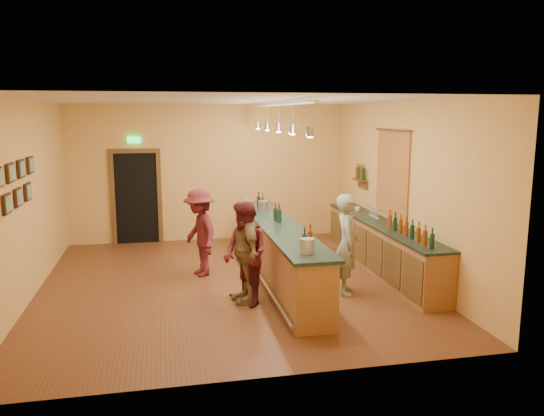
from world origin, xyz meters
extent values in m
plane|color=brown|center=(0.00, 0.00, 0.00)|extent=(7.00, 7.00, 0.00)
cube|color=silver|center=(0.00, 0.00, 3.20)|extent=(6.50, 7.00, 0.02)
cube|color=#DEAC53|center=(0.00, 3.50, 1.60)|extent=(6.50, 0.02, 3.20)
cube|color=#DEAC53|center=(0.00, -3.50, 1.60)|extent=(6.50, 0.02, 3.20)
cube|color=#DEAC53|center=(-3.25, 0.00, 1.60)|extent=(0.02, 7.00, 3.20)
cube|color=#DEAC53|center=(3.25, 0.00, 1.60)|extent=(0.02, 7.00, 3.20)
cube|color=black|center=(-1.70, 3.48, 1.05)|extent=(0.95, 0.06, 2.10)
cube|color=#4E3617|center=(-2.22, 3.46, 1.05)|extent=(0.10, 0.08, 2.10)
cube|color=#4E3617|center=(-1.18, 3.46, 1.05)|extent=(0.10, 0.08, 2.10)
cube|color=#4E3617|center=(-1.70, 3.46, 2.15)|extent=(1.15, 0.08, 0.10)
cube|color=#19E54C|center=(-1.70, 3.45, 2.40)|extent=(0.30, 0.04, 0.15)
cube|color=maroon|center=(3.23, 0.40, 1.85)|extent=(0.03, 1.40, 1.60)
cube|color=#4E3617|center=(3.16, 1.90, 1.55)|extent=(0.16, 0.55, 0.03)
cube|color=#4E3617|center=(3.23, 1.90, 1.45)|extent=(0.03, 0.55, 0.18)
cube|color=brown|center=(2.97, 0.20, 0.45)|extent=(0.55, 4.50, 0.90)
cube|color=black|center=(2.97, 0.20, 0.92)|extent=(0.60, 4.55, 0.04)
cylinder|color=silver|center=(2.97, 1.50, 0.99)|extent=(0.09, 0.09, 0.09)
cube|color=silver|center=(2.94, 2.00, 0.95)|extent=(0.22, 0.30, 0.01)
cube|color=brown|center=(0.90, 0.00, 0.50)|extent=(0.60, 5.00, 1.00)
cube|color=#162E2A|center=(0.90, 0.00, 1.02)|extent=(0.70, 5.10, 0.05)
cylinder|color=silver|center=(0.54, 0.00, 0.15)|extent=(0.05, 5.00, 0.05)
cylinder|color=silver|center=(0.85, -2.10, 1.16)|extent=(0.20, 0.20, 0.22)
cylinder|color=silver|center=(0.85, 1.20, 1.16)|extent=(0.20, 0.20, 0.22)
cube|color=silver|center=(0.90, 0.00, 3.14)|extent=(0.06, 4.60, 0.05)
cylinder|color=silver|center=(0.90, -2.00, 2.95)|extent=(0.01, 0.01, 0.35)
cylinder|color=#A5A5AD|center=(0.90, -2.00, 2.75)|extent=(0.11, 0.11, 0.14)
cylinder|color=#FFEABF|center=(0.90, -2.00, 2.67)|extent=(0.08, 0.08, 0.02)
cylinder|color=silver|center=(0.90, -1.00, 2.95)|extent=(0.01, 0.01, 0.35)
cylinder|color=#A5A5AD|center=(0.90, -1.00, 2.75)|extent=(0.11, 0.11, 0.14)
cylinder|color=#FFEABF|center=(0.90, -1.00, 2.67)|extent=(0.08, 0.08, 0.02)
cylinder|color=silver|center=(0.90, 0.00, 2.95)|extent=(0.01, 0.01, 0.35)
cylinder|color=#A5A5AD|center=(0.90, 0.00, 2.75)|extent=(0.11, 0.11, 0.14)
cylinder|color=#FFEABF|center=(0.90, 0.00, 2.67)|extent=(0.08, 0.08, 0.02)
cylinder|color=silver|center=(0.90, 1.00, 2.95)|extent=(0.01, 0.01, 0.35)
cylinder|color=#A5A5AD|center=(0.90, 1.00, 2.75)|extent=(0.11, 0.11, 0.14)
cylinder|color=#FFEABF|center=(0.90, 1.00, 2.67)|extent=(0.08, 0.08, 0.02)
cylinder|color=silver|center=(0.90, 2.00, 2.95)|extent=(0.01, 0.01, 0.35)
cylinder|color=#A5A5AD|center=(0.90, 2.00, 2.75)|extent=(0.11, 0.11, 0.14)
cylinder|color=#FFEABF|center=(0.90, 2.00, 2.67)|extent=(0.08, 0.08, 0.02)
imported|color=gray|center=(1.88, -0.91, 0.84)|extent=(0.56, 0.70, 1.69)
imported|color=#59191E|center=(0.14, -1.09, 0.83)|extent=(0.89, 0.98, 1.65)
imported|color=#997A51|center=(0.15, -0.95, 0.85)|extent=(0.54, 1.04, 1.69)
imported|color=#59191E|center=(-0.45, 0.61, 0.81)|extent=(0.89, 1.18, 1.63)
cylinder|color=#AE894E|center=(1.58, 2.20, 0.64)|extent=(0.32, 0.32, 0.04)
cylinder|color=#AE894E|center=(1.70, 2.20, 0.31)|extent=(0.04, 0.04, 0.62)
cylinder|color=#AE894E|center=(1.52, 2.31, 0.31)|extent=(0.04, 0.04, 0.62)
cylinder|color=#AE894E|center=(1.52, 2.09, 0.31)|extent=(0.04, 0.04, 0.62)
camera|label=1|loc=(-1.09, -9.03, 2.98)|focal=35.00mm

